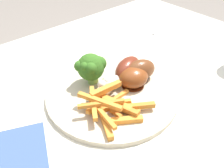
{
  "coord_description": "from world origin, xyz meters",
  "views": [
    {
      "loc": [
        -0.32,
        -0.36,
        1.07
      ],
      "look_at": [
        -0.04,
        -0.05,
        0.74
      ],
      "focal_mm": 39.09,
      "sensor_mm": 36.0,
      "label": 1
    }
  ],
  "objects": [
    {
      "name": "chicken_drumstick_far",
      "position": [
        0.0,
        -0.06,
        0.74
      ],
      "size": [
        0.12,
        0.08,
        0.05
      ],
      "color": "#59230E",
      "rests_on": "dinner_plate"
    },
    {
      "name": "chicken_drumstick_near",
      "position": [
        0.01,
        -0.03,
        0.75
      ],
      "size": [
        0.14,
        0.07,
        0.05
      ],
      "color": "#4D180E",
      "rests_on": "dinner_plate"
    },
    {
      "name": "broccoli_floret_back",
      "position": [
        -0.06,
        0.01,
        0.76
      ],
      "size": [
        0.05,
        0.05,
        0.07
      ],
      "color": "#7BBB4F",
      "rests_on": "dinner_plate"
    },
    {
      "name": "broccoli_floret_middle",
      "position": [
        -0.06,
        0.01,
        0.77
      ],
      "size": [
        0.07,
        0.06,
        0.07
      ],
      "color": "#7CAD52",
      "rests_on": "dinner_plate"
    },
    {
      "name": "dinner_plate",
      "position": [
        -0.04,
        -0.05,
        0.72
      ],
      "size": [
        0.29,
        0.29,
        0.01
      ],
      "primitive_type": "cylinder",
      "color": "beige",
      "rests_on": "dining_table"
    },
    {
      "name": "broccoli_floret_front",
      "position": [
        -0.05,
        0.01,
        0.76
      ],
      "size": [
        0.04,
        0.04,
        0.06
      ],
      "color": "#91BA51",
      "rests_on": "dinner_plate"
    },
    {
      "name": "dining_table",
      "position": [
        0.0,
        0.0,
        0.59
      ],
      "size": [
        1.03,
        0.7,
        0.71
      ],
      "color": "silver",
      "rests_on": "ground_plane"
    },
    {
      "name": "fork",
      "position": [
        0.34,
        0.12,
        0.71
      ],
      "size": [
        0.18,
        0.08,
        0.0
      ],
      "primitive_type": "cube",
      "rotation": [
        0.0,
        0.0,
        0.36
      ],
      "color": "silver",
      "rests_on": "dining_table"
    },
    {
      "name": "chicken_drumstick_extra",
      "position": [
        0.03,
        -0.05,
        0.75
      ],
      "size": [
        0.13,
        0.07,
        0.05
      ],
      "color": "#4B2211",
      "rests_on": "dinner_plate"
    },
    {
      "name": "carrot_fries_pile",
      "position": [
        -0.09,
        -0.09,
        0.74
      ],
      "size": [
        0.13,
        0.13,
        0.04
      ],
      "color": "orange",
      "rests_on": "dinner_plate"
    }
  ]
}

